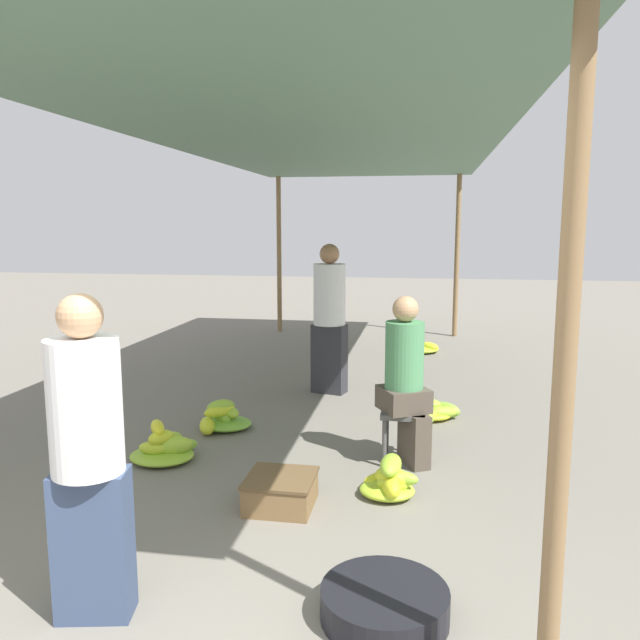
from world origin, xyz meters
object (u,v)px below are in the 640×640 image
(banana_pile_right_2, at_px, (431,411))
(banana_pile_right_0, at_px, (390,481))
(crate_near, at_px, (281,491))
(vendor_foreground, at_px, (88,454))
(shopper_walking_mid, at_px, (329,316))
(banana_pile_left_1, at_px, (222,419))
(basin_black, at_px, (385,604))
(banana_pile_right_1, at_px, (419,348))
(stool, at_px, (403,420))
(banana_pile_left_0, at_px, (166,448))
(vendor_seated, at_px, (406,377))

(banana_pile_right_2, bearing_deg, banana_pile_right_0, -99.08)
(crate_near, bearing_deg, banana_pile_right_0, 21.00)
(vendor_foreground, distance_m, banana_pile_right_2, 3.81)
(crate_near, relative_size, shopper_walking_mid, 0.27)
(crate_near, bearing_deg, banana_pile_left_1, 121.78)
(basin_black, xyz_separation_m, banana_pile_right_1, (0.08, 6.36, -0.02))
(vendor_foreground, bearing_deg, stool, 58.34)
(crate_near, bearing_deg, banana_pile_right_1, 80.93)
(vendor_foreground, bearing_deg, shopper_walking_mid, 83.40)
(basin_black, bearing_deg, banana_pile_left_0, 137.13)
(banana_pile_left_0, bearing_deg, vendor_seated, 9.10)
(banana_pile_right_1, distance_m, banana_pile_right_2, 3.19)
(banana_pile_left_0, height_order, banana_pile_right_1, banana_pile_left_0)
(vendor_seated, distance_m, banana_pile_right_0, 0.88)
(vendor_foreground, distance_m, banana_pile_right_0, 2.15)
(banana_pile_right_2, bearing_deg, banana_pile_left_0, -145.01)
(vendor_foreground, relative_size, banana_pile_right_2, 2.53)
(vendor_foreground, relative_size, basin_black, 2.53)
(banana_pile_left_1, distance_m, shopper_walking_mid, 1.81)
(stool, relative_size, banana_pile_left_1, 0.78)
(stool, xyz_separation_m, banana_pile_right_2, (0.23, 1.15, -0.26))
(stool, height_order, banana_pile_right_2, stool)
(banana_pile_left_0, bearing_deg, shopper_walking_mid, 66.84)
(banana_pile_right_0, bearing_deg, crate_near, -159.00)
(banana_pile_right_2, relative_size, shopper_walking_mid, 0.37)
(basin_black, height_order, banana_pile_right_1, banana_pile_right_1)
(shopper_walking_mid, bearing_deg, banana_pile_right_1, 68.06)
(stool, height_order, vendor_seated, vendor_seated)
(basin_black, relative_size, banana_pile_left_0, 1.18)
(basin_black, bearing_deg, vendor_seated, 89.35)
(banana_pile_left_0, distance_m, shopper_walking_mid, 2.56)
(stool, bearing_deg, vendor_seated, -28.78)
(vendor_foreground, distance_m, basin_black, 1.56)
(banana_pile_left_0, relative_size, shopper_walking_mid, 0.32)
(banana_pile_right_2, height_order, crate_near, crate_near)
(banana_pile_right_1, bearing_deg, crate_near, -99.07)
(vendor_foreground, relative_size, banana_pile_right_0, 3.29)
(stool, height_order, shopper_walking_mid, shopper_walking_mid)
(vendor_seated, xyz_separation_m, banana_pile_right_1, (0.06, 4.35, -0.63))
(banana_pile_right_2, relative_size, crate_near, 1.37)
(vendor_seated, relative_size, shopper_walking_mid, 0.80)
(vendor_foreground, bearing_deg, banana_pile_right_2, 64.60)
(stool, relative_size, crate_near, 0.94)
(vendor_foreground, xyz_separation_m, basin_black, (1.37, 0.20, -0.73))
(banana_pile_right_0, bearing_deg, stool, 84.77)
(stool, height_order, banana_pile_left_1, stool)
(banana_pile_left_0, distance_m, banana_pile_right_0, 1.83)
(basin_black, height_order, banana_pile_right_0, banana_pile_right_0)
(shopper_walking_mid, bearing_deg, crate_near, -87.55)
(banana_pile_left_0, relative_size, banana_pile_left_1, 0.96)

